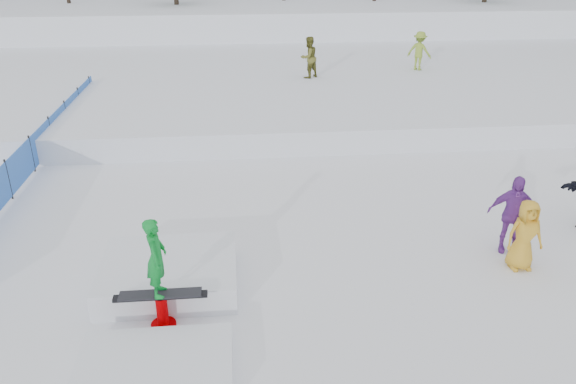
{
  "coord_description": "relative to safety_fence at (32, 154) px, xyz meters",
  "views": [
    {
      "loc": [
        -0.6,
        -9.27,
        6.23
      ],
      "look_at": [
        0.5,
        2.0,
        1.1
      ],
      "focal_mm": 35.0,
      "sensor_mm": 36.0,
      "label": 1
    }
  ],
  "objects": [
    {
      "name": "walker_olive",
      "position": [
        9.09,
        7.77,
        1.11
      ],
      "size": [
        1.05,
        1.01,
        1.71
      ],
      "primitive_type": "imported",
      "rotation": [
        0.0,
        0.0,
        3.75
      ],
      "color": "brown",
      "rests_on": "snow_midrise"
    },
    {
      "name": "safety_fence",
      "position": [
        0.0,
        0.0,
        0.0
      ],
      "size": [
        0.05,
        16.0,
        1.1
      ],
      "color": "blue",
      "rests_on": "ground"
    },
    {
      "name": "snow_midrise",
      "position": [
        6.5,
        9.4,
        -0.15
      ],
      "size": [
        50.0,
        18.0,
        0.8
      ],
      "primitive_type": "cube",
      "color": "white",
      "rests_on": "ground"
    },
    {
      "name": "ground",
      "position": [
        6.5,
        -6.6,
        -0.55
      ],
      "size": [
        120.0,
        120.0,
        0.0
      ],
      "primitive_type": "plane",
      "color": "white"
    },
    {
      "name": "jib_rail_feature",
      "position": [
        4.5,
        -7.1,
        -0.25
      ],
      "size": [
        2.6,
        4.4,
        2.11
      ],
      "color": "white",
      "rests_on": "ground"
    },
    {
      "name": "walker_ygreen",
      "position": [
        14.22,
        8.85,
        1.09
      ],
      "size": [
        1.25,
        1.17,
        1.69
      ],
      "primitive_type": "imported",
      "rotation": [
        0.0,
        0.0,
        2.48
      ],
      "color": "#85A431",
      "rests_on": "snow_midrise"
    },
    {
      "name": "spectator_purple",
      "position": [
        11.69,
        -5.71,
        0.33
      ],
      "size": [
        1.11,
        0.76,
        1.75
      ],
      "primitive_type": "imported",
      "rotation": [
        0.0,
        0.0,
        -0.36
      ],
      "color": "purple",
      "rests_on": "ground"
    },
    {
      "name": "snow_berm",
      "position": [
        6.5,
        23.4,
        0.65
      ],
      "size": [
        60.0,
        14.0,
        2.4
      ],
      "primitive_type": "cube",
      "color": "white",
      "rests_on": "ground"
    },
    {
      "name": "spectator_yellow",
      "position": [
        11.64,
        -6.42,
        0.21
      ],
      "size": [
        0.74,
        0.48,
        1.52
      ],
      "primitive_type": "imported",
      "rotation": [
        0.0,
        0.0,
        -0.0
      ],
      "color": "gold",
      "rests_on": "ground"
    }
  ]
}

